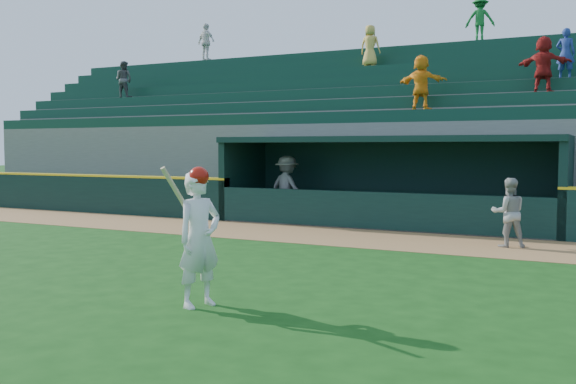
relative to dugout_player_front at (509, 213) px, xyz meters
The scene contains 9 objects.
ground 6.23m from the dugout_player_front, 125.89° to the right, with size 120.00×120.00×0.00m, color #134110.
warning_track 3.70m from the dugout_player_front, behind, with size 40.00×3.00×0.01m, color olive.
field_wall_left 15.95m from the dugout_player_front, behind, with size 15.50×0.30×1.20m, color black.
wall_stripe_left 15.96m from the dugout_player_front, behind, with size 15.50×0.32×0.06m, color yellow.
dugout_player_front is the anchor object (origin of this frame).
dugout_player_inside 7.27m from the dugout_player_front, 158.03° to the left, with size 1.23×0.71×1.90m, color gray.
dugout 4.74m from the dugout_player_front, 140.46° to the left, with size 9.40×2.80×2.46m.
stands 8.54m from the dugout_player_front, 115.60° to the left, with size 34.50×6.28×7.61m.
batter_at_plate 7.91m from the dugout_player_front, 112.41° to the right, with size 0.63×0.85×1.92m.
Camera 1 is at (5.56, -9.44, 2.16)m, focal length 40.00 mm.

